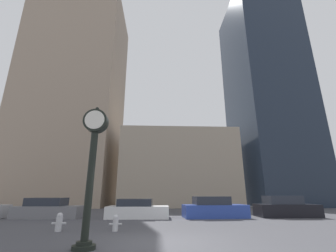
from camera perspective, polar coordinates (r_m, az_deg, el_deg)
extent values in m
plane|color=#424247|center=(8.22, -1.75, -27.54)|extent=(200.00, 200.00, 0.00)
cube|color=gray|center=(37.28, -22.36, 6.85)|extent=(12.86, 12.00, 31.45)
cube|color=gray|center=(32.35, 2.28, -11.19)|extent=(14.57, 12.00, 9.46)
cube|color=#1E2838|center=(39.38, 23.23, 7.52)|extent=(9.19, 12.00, 33.76)
cylinder|color=black|center=(7.67, -20.63, -26.88)|extent=(0.67, 0.67, 0.12)
cylinder|color=black|center=(7.65, -20.54, -26.08)|extent=(0.45, 0.45, 0.10)
cylinder|color=black|center=(7.54, -19.21, -13.54)|extent=(0.22, 0.22, 3.24)
cylinder|color=black|center=(7.89, -17.81, 1.13)|extent=(0.78, 0.35, 0.78)
cylinder|color=white|center=(7.72, -18.15, 1.55)|extent=(0.64, 0.02, 0.64)
cylinder|color=white|center=(8.06, -17.49, 0.73)|extent=(0.64, 0.02, 0.64)
sphere|color=black|center=(8.03, -17.53, 4.17)|extent=(0.12, 0.12, 0.12)
cube|color=slate|center=(17.69, -28.02, -18.72)|extent=(4.23, 1.84, 0.77)
cube|color=#232833|center=(17.75, -28.35, -16.58)|extent=(2.34, 1.58, 0.51)
cube|color=silver|center=(16.06, -7.60, -20.84)|extent=(4.09, 2.03, 0.75)
cube|color=#232833|center=(16.05, -8.26, -18.64)|extent=(2.27, 1.75, 0.46)
cube|color=#28429E|center=(16.48, 11.77, -20.41)|extent=(4.31, 2.01, 0.83)
cube|color=#232833|center=(16.39, 10.88, -18.09)|extent=(2.40, 1.69, 0.54)
cube|color=black|center=(18.64, 27.84, -18.45)|extent=(4.12, 2.13, 0.84)
cube|color=#232833|center=(18.52, 26.96, -16.38)|extent=(2.30, 1.80, 0.57)
cylinder|color=#B7B7BC|center=(10.74, -13.20, -23.25)|extent=(0.23, 0.23, 0.51)
sphere|color=#B7B7BC|center=(10.71, -13.09, -21.68)|extent=(0.22, 0.22, 0.22)
cylinder|color=#B7B7BC|center=(10.77, -14.29, -23.02)|extent=(0.15, 0.08, 0.08)
cylinder|color=#B7B7BC|center=(10.71, -12.09, -23.19)|extent=(0.15, 0.08, 0.08)
cylinder|color=#B7B7BC|center=(11.43, -25.98, -21.49)|extent=(0.26, 0.26, 0.58)
sphere|color=#B7B7BC|center=(11.40, -25.75, -19.83)|extent=(0.25, 0.25, 0.25)
cylinder|color=#B7B7BC|center=(11.51, -27.01, -21.18)|extent=(0.17, 0.09, 0.09)
cylinder|color=#B7B7BC|center=(11.35, -24.88, -21.52)|extent=(0.17, 0.09, 0.09)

